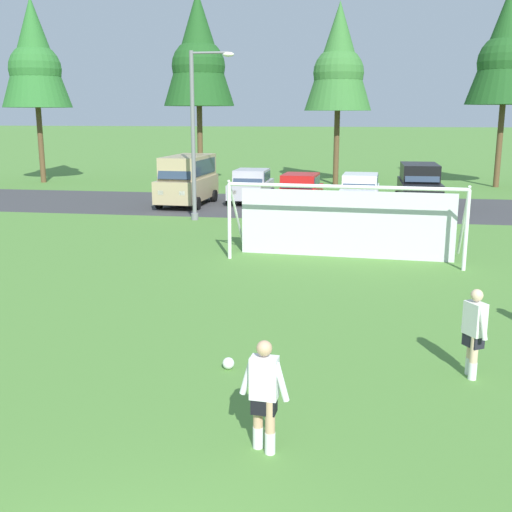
% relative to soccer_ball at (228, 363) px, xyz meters
% --- Properties ---
extents(ground_plane, '(400.00, 400.00, 0.00)m').
position_rel_soccer_ball_xyz_m(ground_plane, '(0.14, 8.62, -0.11)').
color(ground_plane, '#518438').
extents(parking_lot_strip, '(52.00, 8.40, 0.01)m').
position_rel_soccer_ball_xyz_m(parking_lot_strip, '(0.14, 20.99, -0.11)').
color(parking_lot_strip, '#3D3D3F').
rests_on(parking_lot_strip, ground).
extents(soccer_ball, '(0.22, 0.22, 0.22)m').
position_rel_soccer_ball_xyz_m(soccer_ball, '(0.00, 0.00, 0.00)').
color(soccer_ball, white).
rests_on(soccer_ball, ground).
extents(soccer_goal, '(7.52, 2.36, 2.57)m').
position_rel_soccer_ball_xyz_m(soccer_goal, '(1.90, 9.44, 1.18)').
color(soccer_goal, white).
rests_on(soccer_goal, ground).
extents(player_striker_near, '(0.73, 0.28, 1.64)m').
position_rel_soccer_ball_xyz_m(player_striker_near, '(1.08, -2.74, 0.71)').
color(player_striker_near, tan).
rests_on(player_striker_near, ground).
extents(player_defender_far, '(0.40, 0.71, 1.64)m').
position_rel_soccer_ball_xyz_m(player_defender_far, '(4.39, 0.36, 0.71)').
color(player_defender_far, beige).
rests_on(player_defender_far, ground).
extents(parked_car_slot_far_left, '(2.40, 4.90, 2.52)m').
position_rel_soccer_ball_xyz_m(parked_car_slot_far_left, '(-6.37, 20.46, 1.23)').
color(parked_car_slot_far_left, tan).
rests_on(parked_car_slot_far_left, ground).
extents(parked_car_slot_left, '(2.12, 4.24, 1.72)m').
position_rel_soccer_ball_xyz_m(parked_car_slot_left, '(-3.32, 22.08, 0.77)').
color(parked_car_slot_left, '#B2B2BC').
rests_on(parked_car_slot_left, ground).
extents(parked_car_slot_center_left, '(2.26, 4.32, 1.72)m').
position_rel_soccer_ball_xyz_m(parked_car_slot_center_left, '(-0.54, 20.02, 0.77)').
color(parked_car_slot_center_left, red).
rests_on(parked_car_slot_center_left, ground).
extents(parked_car_slot_center, '(2.20, 4.29, 1.72)m').
position_rel_soccer_ball_xyz_m(parked_car_slot_center, '(2.38, 20.51, 0.77)').
color(parked_car_slot_center, silver).
rests_on(parked_car_slot_center, ground).
extents(parked_car_slot_center_right, '(2.14, 4.60, 2.16)m').
position_rel_soccer_ball_xyz_m(parked_car_slot_center_right, '(5.32, 21.65, 1.00)').
color(parked_car_slot_center_right, black).
rests_on(parked_car_slot_center_right, ground).
extents(tree_left_edge, '(4.50, 4.50, 12.01)m').
position_rel_soccer_ball_xyz_m(tree_left_edge, '(-19.01, 29.29, 8.15)').
color(tree_left_edge, brown).
rests_on(tree_left_edge, ground).
extents(tree_mid_left, '(4.58, 4.58, 12.22)m').
position_rel_soccer_ball_xyz_m(tree_mid_left, '(-8.13, 30.11, 8.30)').
color(tree_mid_left, brown).
rests_on(tree_mid_left, ground).
extents(tree_center_back, '(4.31, 4.31, 11.51)m').
position_rel_soccer_ball_xyz_m(tree_center_back, '(0.80, 31.21, 7.80)').
color(tree_center_back, brown).
rests_on(tree_center_back, ground).
extents(tree_mid_right, '(4.65, 4.65, 12.39)m').
position_rel_soccer_ball_xyz_m(tree_mid_right, '(11.04, 31.37, 8.42)').
color(tree_mid_right, brown).
rests_on(tree_mid_right, ground).
extents(street_lamp, '(2.00, 0.32, 7.21)m').
position_rel_soccer_ball_xyz_m(street_lamp, '(-4.67, 16.03, 3.63)').
color(street_lamp, slate).
rests_on(street_lamp, ground).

